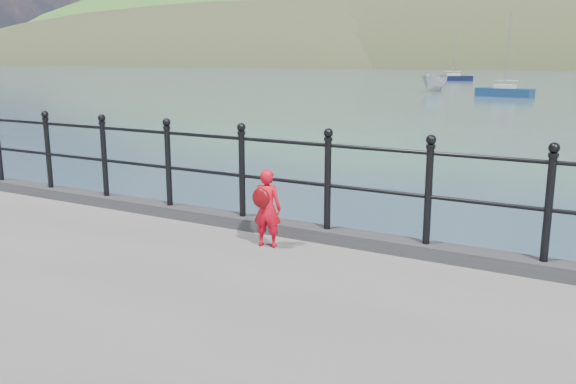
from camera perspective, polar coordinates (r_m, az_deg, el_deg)
The scene contains 7 objects.
ground at distance 8.03m, azimuth 0.11°, elevation -10.52°, with size 600.00×600.00×0.00m, color #2D4251.
kerb at distance 7.55m, azimuth -0.45°, elevation -3.37°, with size 60.00×0.30×0.15m, color #28282B.
railing at distance 7.38m, azimuth -0.46°, elevation 2.23°, with size 18.11×0.11×1.20m.
child at distance 6.95m, azimuth -2.02°, elevation -1.45°, with size 0.37×0.33×0.91m.
launch_white at distance 58.74m, azimuth 13.55°, elevation 9.91°, with size 1.66×4.41×1.70m, color silver.
sailboat_port at distance 53.07m, azimuth 19.60°, elevation 8.75°, with size 4.65×2.26×6.70m.
sailboat_left at distance 87.42m, azimuth 15.16°, elevation 10.22°, with size 5.30×3.78×7.45m.
Camera 1 is at (3.62, -6.44, 3.14)m, focal length 38.00 mm.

